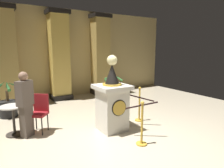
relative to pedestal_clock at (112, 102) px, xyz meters
name	(u,v)px	position (x,y,z in m)	size (l,w,h in m)	color
ground_plane	(117,137)	(-0.14, -0.45, -0.75)	(11.28, 11.28, 0.00)	beige
back_wall	(56,54)	(-0.14, 4.34, 1.13)	(11.28, 0.16, 3.76)	tan
pedestal_clock	(112,102)	(0.00, 0.00, 0.00)	(0.81, 0.81, 1.94)	silver
stanchion_near	(142,130)	(0.13, -1.04, -0.41)	(0.24, 0.24, 0.99)	gold
stanchion_far	(139,109)	(1.02, 0.15, -0.39)	(0.24, 0.24, 1.02)	gold
velvet_rope	(141,101)	(0.58, -0.44, 0.04)	(1.07, 1.07, 0.22)	black
column_left	(7,57)	(-2.05, 3.98, 1.04)	(0.81, 0.81, 3.61)	black
column_right	(100,55)	(1.78, 3.98, 1.04)	(0.85, 0.85, 3.61)	black
column_centre_rear	(59,56)	(-0.14, 3.98, 1.04)	(0.87, 0.87, 3.61)	black
potted_palm_left	(8,106)	(-2.23, 2.53, -0.39)	(0.79, 0.83, 1.17)	black
potted_palm_right	(114,92)	(1.62, 2.54, -0.42)	(0.82, 0.76, 1.10)	black
bystander_guest	(25,103)	(-1.95, 0.72, 0.08)	(0.42, 0.40, 1.58)	brown
cafe_table	(13,116)	(-2.21, 0.97, -0.28)	(0.59, 0.59, 0.74)	#332D28
cafe_chair_red	(40,110)	(-1.61, 0.88, -0.18)	(0.56, 0.56, 0.96)	black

